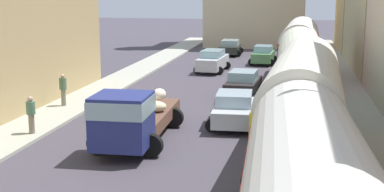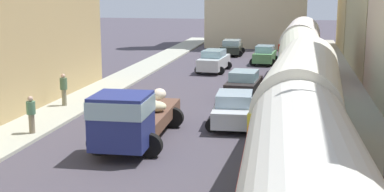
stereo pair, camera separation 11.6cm
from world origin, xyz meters
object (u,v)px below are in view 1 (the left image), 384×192
Objects in this scene: car_4 at (263,55)px; pedestrian_0 at (31,114)px; cargo_truck_0 at (133,116)px; pedestrian_1 at (63,89)px; parked_bus_1 at (304,103)px; parked_bus_3 at (300,48)px; car_1 at (230,47)px; parked_bus_2 at (301,68)px; car_2 at (234,109)px; car_3 at (243,85)px; car_0 at (213,61)px.

car_4 is 2.14× the size of pedestrian_0.
pedestrian_1 is (-5.61, 5.89, -0.20)m from cargo_truck_0.
parked_bus_1 is 14.18m from pedestrian_1.
cargo_truck_0 is (-6.49, -16.60, -1.03)m from parked_bus_3.
pedestrian_0 reaches higher than car_1.
car_1 is (-6.25, 22.19, -1.49)m from parked_bus_2.
car_3 is (-0.20, 6.29, 0.01)m from car_2.
parked_bus_3 reaches higher than car_3.
pedestrian_1 is (-9.14, 1.94, 0.26)m from car_2.
car_3 is (-3.15, 2.64, -1.42)m from parked_bus_2.
car_0 is (-6.34, 2.98, -1.45)m from parked_bus_3.
car_4 is 20.58m from pedestrian_1.
car_3 is 14.04m from car_4.
car_1 is 29.61m from pedestrian_0.
car_4 is at bearing 63.30° from pedestrian_1.
car_3 is (3.18, -9.35, -0.03)m from car_0.
car_0 is 1.20× the size of car_4.
parked_bus_3 is 5.38× the size of pedestrian_0.
parked_bus_3 is at bearing 76.87° from car_2.
pedestrian_0 is (-4.66, 0.59, -0.25)m from cargo_truck_0.
pedestrian_1 is (-9.24, -18.38, 0.27)m from car_4.
car_0 is at bearing 108.80° from car_3.
pedestrian_1 reaches higher than car_1.
cargo_truck_0 is at bearing -108.02° from car_3.
car_4 is at bearing 88.75° from car_3.
parked_bus_3 is at bearing 90.00° from parked_bus_2.
parked_bus_1 is 31.85m from car_1.
pedestrian_0 is at bearing -147.83° from parked_bus_2.
car_0 is 14.86m from pedestrian_1.
parked_bus_3 is 19.55m from pedestrian_0.
parked_bus_1 is at bearing -73.20° from car_0.
cargo_truck_0 is at bearing -46.43° from pedestrian_1.
pedestrian_1 reaches higher than car_3.
car_1 is (0.09, 10.21, -0.10)m from car_0.
car_0 is at bearing 154.78° from parked_bus_3.
parked_bus_2 is 12.27m from pedestrian_1.
parked_bus_2 is at bearing -80.30° from car_4.
pedestrian_1 is (-12.09, -10.71, -1.23)m from parked_bus_3.
car_0 is 5.84m from car_4.
parked_bus_2 reaches higher than car_4.
pedestrian_1 is at bearing -171.95° from parked_bus_2.
car_4 is 25.10m from pedestrian_0.
parked_bus_3 reaches higher than car_1.
car_1 is at bearing 115.34° from parked_bus_3.
car_1 is 24.61m from pedestrian_1.
parked_bus_3 is 7.15m from car_0.
pedestrian_0 is at bearing -99.53° from car_1.
parked_bus_1 reaches higher than car_1.
parked_bus_2 is 4.35m from car_3.
car_0 is at bearing 106.80° from parked_bus_1.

